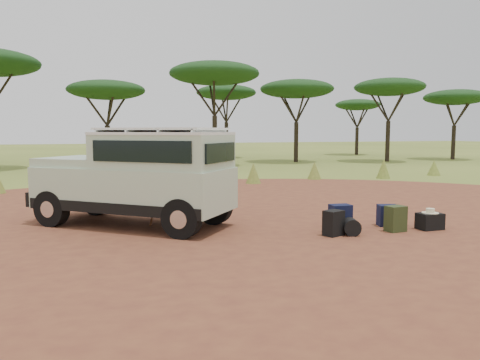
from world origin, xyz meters
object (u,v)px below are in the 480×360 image
object	(u,v)px
backpack_black	(334,223)
backpack_olive	(396,219)
safari_vehicle	(139,179)
duffel_navy	(388,216)
backpack_navy	(340,218)
walking_staff	(158,193)
hard_case	(430,221)

from	to	relation	value
backpack_black	backpack_olive	size ratio (longest dim) A/B	0.95
safari_vehicle	duffel_navy	bearing A→B (deg)	21.08
backpack_navy	duffel_navy	size ratio (longest dim) A/B	1.18
backpack_olive	backpack_black	bearing A→B (deg)	170.52
backpack_black	duffel_navy	size ratio (longest dim) A/B	1.09
walking_staff	backpack_black	bearing A→B (deg)	-73.00
duffel_navy	backpack_black	bearing A→B (deg)	-146.36
safari_vehicle	duffel_navy	size ratio (longest dim) A/B	9.51
walking_staff	duffel_navy	bearing A→B (deg)	-58.63
walking_staff	backpack_black	distance (m)	3.68
backpack_olive	duffel_navy	size ratio (longest dim) A/B	1.15
walking_staff	duffel_navy	xyz separation A→B (m)	(4.71, -1.41, -0.51)
safari_vehicle	backpack_navy	xyz separation A→B (m)	(3.84, -1.81, -0.74)
backpack_navy	duffel_navy	bearing A→B (deg)	8.93
backpack_black	duffel_navy	bearing A→B (deg)	-4.41
duffel_navy	walking_staff	bearing A→B (deg)	-179.60
backpack_navy	hard_case	bearing A→B (deg)	-10.63
backpack_olive	duffel_navy	world-z (taller)	backpack_olive
backpack_navy	backpack_olive	bearing A→B (deg)	-18.24
walking_staff	duffel_navy	world-z (taller)	walking_staff
backpack_olive	hard_case	distance (m)	0.81
walking_staff	backpack_black	xyz separation A→B (m)	(3.13, -1.88, -0.49)
duffel_navy	hard_case	size ratio (longest dim) A/B	0.94
backpack_olive	hard_case	xyz separation A→B (m)	(0.80, -0.06, -0.09)
duffel_navy	safari_vehicle	bearing A→B (deg)	178.42
walking_staff	backpack_olive	size ratio (longest dim) A/B	2.92
walking_staff	duffel_navy	distance (m)	4.94
backpack_navy	backpack_olive	size ratio (longest dim) A/B	1.03
hard_case	duffel_navy	bearing A→B (deg)	135.74
backpack_olive	hard_case	size ratio (longest dim) A/B	1.08
backpack_navy	walking_staff	bearing A→B (deg)	160.48
safari_vehicle	backpack_navy	distance (m)	4.31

